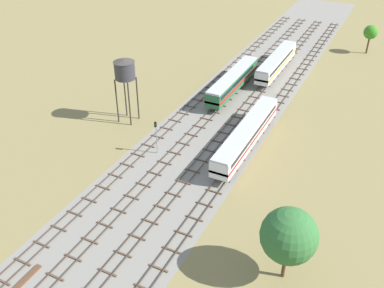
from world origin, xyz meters
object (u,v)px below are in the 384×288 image
at_px(passenger_coach_centre_nearest, 247,134).
at_px(signal_post_nearest, 156,133).
at_px(diesel_railcar_left_near, 233,80).
at_px(diesel_railcar_centre_left_mid, 277,62).
at_px(water_tower, 125,70).

xyz_separation_m(passenger_coach_centre_nearest, signal_post_nearest, (-11.76, -7.54, 0.98)).
xyz_separation_m(diesel_railcar_left_near, diesel_railcar_centre_left_mid, (4.71, 13.15, 0.00)).
bearing_deg(signal_post_nearest, diesel_railcar_left_near, 84.68).
relative_size(diesel_railcar_centre_left_mid, signal_post_nearest, 3.60).
height_order(passenger_coach_centre_nearest, diesel_railcar_left_near, same).
bearing_deg(passenger_coach_centre_nearest, water_tower, -178.30).
height_order(passenger_coach_centre_nearest, diesel_railcar_centre_left_mid, same).
xyz_separation_m(diesel_railcar_centre_left_mid, signal_post_nearest, (-7.06, -38.43, 1.00)).
bearing_deg(water_tower, diesel_railcar_left_near, 56.56).
height_order(diesel_railcar_left_near, water_tower, water_tower).
xyz_separation_m(water_tower, signal_post_nearest, (9.78, -6.90, -5.78)).
relative_size(water_tower, signal_post_nearest, 1.99).
height_order(diesel_railcar_centre_left_mid, water_tower, water_tower).
xyz_separation_m(diesel_railcar_centre_left_mid, water_tower, (-16.84, -31.52, 6.79)).
xyz_separation_m(passenger_coach_centre_nearest, diesel_railcar_left_near, (-9.41, 17.73, -0.02)).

